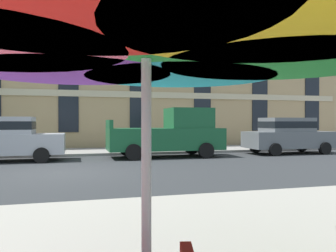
{
  "coord_description": "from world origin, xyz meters",
  "views": [
    {
      "loc": [
        0.38,
        -10.97,
        1.58
      ],
      "look_at": [
        4.24,
        3.2,
        1.4
      ],
      "focal_mm": 36.34,
      "sensor_mm": 36.0,
      "label": 1
    }
  ],
  "objects": [
    {
      "name": "apartment_building",
      "position": [
        0.0,
        14.99,
        6.4
      ],
      "size": [
        36.21,
        12.08,
        12.8
      ],
      "color": "tan",
      "rests_on": "ground"
    },
    {
      "name": "sedan_gray",
      "position": [
        10.57,
        3.7,
        0.95
      ],
      "size": [
        4.4,
        1.98,
        1.78
      ],
      "color": "slate",
      "rests_on": "ground"
    },
    {
      "name": "ground_plane",
      "position": [
        0.0,
        0.0,
        0.0
      ],
      "size": [
        120.0,
        120.0,
        0.0
      ],
      "primitive_type": "plane",
      "color": "#2D3033"
    },
    {
      "name": "patio_umbrella",
      "position": [
        0.78,
        -9.0,
        2.14
      ],
      "size": [
        3.4,
        3.16,
        2.4
      ],
      "color": "silver",
      "rests_on": "ground"
    },
    {
      "name": "sidewalk_far",
      "position": [
        0.0,
        6.8,
        0.06
      ],
      "size": [
        56.0,
        3.6,
        0.12
      ],
      "primitive_type": "cube",
      "color": "gray",
      "rests_on": "ground"
    },
    {
      "name": "sedan_silver",
      "position": [
        -2.3,
        3.7,
        0.95
      ],
      "size": [
        4.4,
        1.98,
        1.78
      ],
      "color": "#A8AAB2",
      "rests_on": "ground"
    },
    {
      "name": "pickup_green_midblock",
      "position": [
        4.48,
        3.7,
        1.03
      ],
      "size": [
        5.1,
        2.12,
        2.2
      ],
      "color": "#195933",
      "rests_on": "ground"
    }
  ]
}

